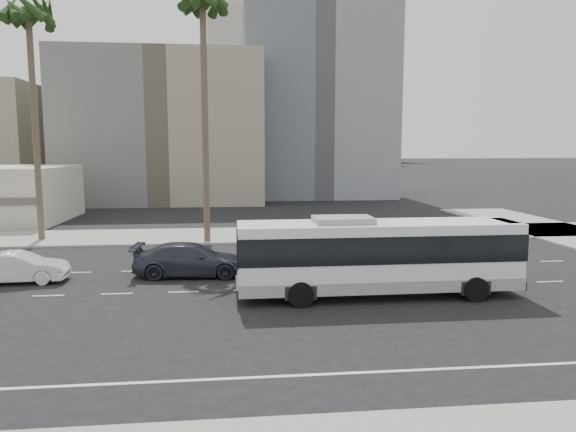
{
  "coord_description": "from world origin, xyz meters",
  "views": [
    {
      "loc": [
        -3.66,
        -23.91,
        6.56
      ],
      "look_at": [
        -0.71,
        4.0,
        2.98
      ],
      "focal_mm": 32.64,
      "sensor_mm": 36.0,
      "label": 1
    }
  ],
  "objects": [
    {
      "name": "ground",
      "position": [
        0.0,
        0.0,
        0.0
      ],
      "size": [
        700.0,
        700.0,
        0.0
      ],
      "primitive_type": "plane",
      "color": "black",
      "rests_on": "ground"
    },
    {
      "name": "sidewalk_north",
      "position": [
        0.0,
        15.5,
        0.07
      ],
      "size": [
        120.0,
        7.0,
        0.15
      ],
      "primitive_type": "cube",
      "color": "gray",
      "rests_on": "ground"
    },
    {
      "name": "midrise_beige_west",
      "position": [
        -12.0,
        45.0,
        9.0
      ],
      "size": [
        24.0,
        18.0,
        18.0
      ],
      "primitive_type": "cube",
      "color": "slate",
      "rests_on": "ground"
    },
    {
      "name": "midrise_gray_center",
      "position": [
        8.0,
        52.0,
        13.0
      ],
      "size": [
        20.0,
        20.0,
        26.0
      ],
      "primitive_type": "cube",
      "color": "slate",
      "rests_on": "ground"
    },
    {
      "name": "civic_tower",
      "position": [
        -2.0,
        250.0,
        38.83
      ],
      "size": [
        42.0,
        42.0,
        129.0
      ],
      "color": "beige",
      "rests_on": "ground"
    },
    {
      "name": "highrise_right",
      "position": [
        45.0,
        230.0,
        35.0
      ],
      "size": [
        26.0,
        26.0,
        70.0
      ],
      "primitive_type": "cube",
      "color": "slate",
      "rests_on": "ground"
    },
    {
      "name": "highrise_far",
      "position": [
        70.0,
        260.0,
        30.0
      ],
      "size": [
        22.0,
        22.0,
        60.0
      ],
      "primitive_type": "cube",
      "color": "slate",
      "rests_on": "ground"
    },
    {
      "name": "city_bus",
      "position": [
        2.76,
        -1.47,
        1.9
      ],
      "size": [
        12.57,
        3.08,
        3.61
      ],
      "rotation": [
        0.0,
        0.0,
        0.0
      ],
      "color": "white",
      "rests_on": "ground"
    },
    {
      "name": "car_a",
      "position": [
        -5.88,
        3.2,
        0.86
      ],
      "size": [
        2.77,
        6.06,
        1.72
      ],
      "primitive_type": "imported",
      "rotation": [
        0.0,
        0.0,
        1.51
      ],
      "color": "#2D313C",
      "rests_on": "ground"
    },
    {
      "name": "car_b",
      "position": [
        -14.27,
        2.62,
        0.76
      ],
      "size": [
        1.84,
        4.71,
        1.53
      ],
      "primitive_type": "imported",
      "rotation": [
        0.0,
        0.0,
        1.62
      ],
      "color": "white",
      "rests_on": "ground"
    },
    {
      "name": "palm_near",
      "position": [
        -5.5,
        12.86,
        16.03
      ],
      "size": [
        5.26,
        5.26,
        17.7
      ],
      "rotation": [
        0.0,
        0.0,
        0.31
      ],
      "color": "brown",
      "rests_on": "ground"
    },
    {
      "name": "palm_mid",
      "position": [
        -17.38,
        14.82,
        15.37
      ],
      "size": [
        5.54,
        5.54,
        17.08
      ],
      "rotation": [
        0.0,
        0.0,
        -0.37
      ],
      "color": "brown",
      "rests_on": "ground"
    }
  ]
}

